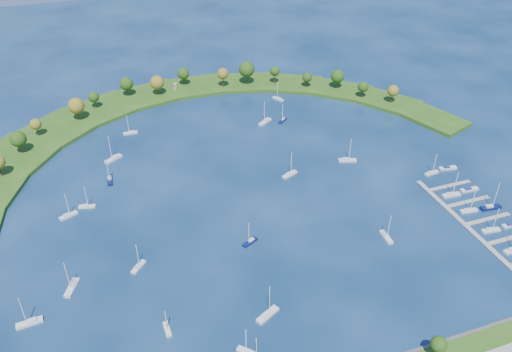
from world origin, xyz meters
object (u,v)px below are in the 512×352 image
object	(u,v)px
dock_system	(490,231)
moored_boat_17	(267,314)
moored_boat_14	(250,241)
moored_boat_9	(30,322)
docked_boat_8	(451,194)
docked_boat_9	(469,190)
moored_boat_15	(248,352)
docked_boat_7	(491,207)
docked_boat_4	(491,230)
moored_boat_0	(72,287)
harbor_tower	(175,87)
moored_boat_13	(87,206)
moored_boat_12	(278,98)
moored_boat_19	(113,158)
moored_boat_1	(290,174)
docked_boat_5	(511,225)
moored_boat_4	(386,236)
moored_boat_10	(167,328)
moored_boat_7	(110,179)
moored_boat_16	(130,132)
docked_boat_11	(448,168)
moored_boat_8	(68,215)
moored_boat_3	(283,120)
docked_boat_6	(469,210)
docked_boat_10	(432,172)
moored_boat_18	(138,266)
moored_boat_6	(347,160)

from	to	relation	value
dock_system	moored_boat_17	bearing A→B (deg)	-173.84
dock_system	moored_boat_14	bearing A→B (deg)	164.53
moored_boat_9	moored_boat_17	bearing A→B (deg)	157.67
dock_system	docked_boat_8	distance (m)	26.30
moored_boat_14	docked_boat_9	bearing A→B (deg)	153.33
dock_system	docked_boat_8	world-z (taller)	docked_boat_8
dock_system	moored_boat_15	size ratio (longest dim) A/B	7.45
moored_boat_15	docked_boat_9	xyz separation A→B (m)	(125.56, 50.37, -0.22)
docked_boat_7	docked_boat_8	world-z (taller)	docked_boat_7
moored_boat_9	docked_boat_4	distance (m)	181.76
moored_boat_0	docked_boat_4	distance (m)	168.62
harbor_tower	moored_boat_13	bearing A→B (deg)	-121.26
moored_boat_12	moored_boat_19	world-z (taller)	moored_boat_19
moored_boat_12	docked_boat_8	xyz separation A→B (m)	(37.71, -119.27, 0.04)
moored_boat_1	docked_boat_5	distance (m)	99.19
moored_boat_17	moored_boat_4	bearing A→B (deg)	-6.85
moored_boat_1	moored_boat_17	distance (m)	87.67
moored_boat_15	moored_boat_10	bearing A→B (deg)	8.37
moored_boat_7	docked_boat_5	distance (m)	180.58
harbor_tower	docked_boat_7	size ratio (longest dim) A/B	0.31
moored_boat_9	moored_boat_14	world-z (taller)	moored_boat_9
moored_boat_10	moored_boat_16	xyz separation A→B (m)	(8.22, 138.91, 0.04)
moored_boat_0	moored_boat_15	size ratio (longest dim) A/B	1.24
moored_boat_9	docked_boat_11	world-z (taller)	moored_boat_9
moored_boat_8	moored_boat_14	xyz separation A→B (m)	(68.61, -42.50, -0.03)
moored_boat_3	moored_boat_12	xyz separation A→B (m)	(7.72, 26.54, 0.03)
moored_boat_10	moored_boat_13	bearing A→B (deg)	-166.95
moored_boat_16	moored_boat_13	bearing A→B (deg)	65.95
moored_boat_9	docked_boat_9	size ratio (longest dim) A/B	1.44
docked_boat_9	docked_boat_11	size ratio (longest dim) A/B	0.99
docked_boat_6	docked_boat_10	world-z (taller)	docked_boat_6
moored_boat_0	moored_boat_18	distance (m)	24.77
moored_boat_19	docked_boat_10	distance (m)	157.84
moored_boat_14	docked_boat_8	world-z (taller)	docked_boat_8
docked_boat_8	moored_boat_17	bearing A→B (deg)	-155.49
moored_boat_3	docked_boat_8	distance (m)	103.26
harbor_tower	moored_boat_17	world-z (taller)	moored_boat_17
moored_boat_8	docked_boat_10	world-z (taller)	moored_boat_8
moored_boat_9	docked_boat_4	world-z (taller)	moored_boat_9
docked_boat_7	docked_boat_4	bearing A→B (deg)	-122.85
moored_boat_0	docked_boat_9	xyz separation A→B (m)	(177.20, 2.04, -0.29)
moored_boat_16	moored_boat_15	bearing A→B (deg)	96.20
moored_boat_1	docked_boat_5	bearing A→B (deg)	-65.54
moored_boat_0	moored_boat_15	distance (m)	70.73
moored_boat_8	docked_boat_8	bearing A→B (deg)	-36.75
moored_boat_3	moored_boat_6	size ratio (longest dim) A/B	0.80
moored_boat_3	moored_boat_15	size ratio (longest dim) A/B	0.95
moored_boat_9	moored_boat_16	distance (m)	131.30
moored_boat_0	moored_boat_18	size ratio (longest dim) A/B	1.22
moored_boat_3	docked_boat_11	distance (m)	93.40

